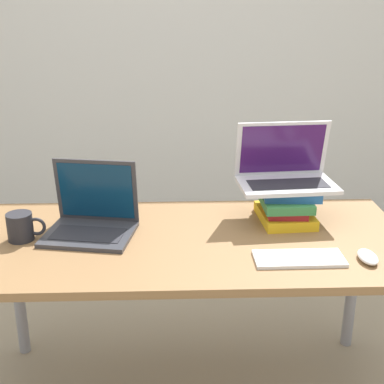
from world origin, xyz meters
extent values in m
cube|color=silver|center=(0.00, 2.13, 1.35)|extent=(8.00, 0.05, 2.70)
cube|color=brown|center=(0.00, 0.37, 0.69)|extent=(1.62, 0.75, 0.03)
cylinder|color=gray|center=(-0.75, 0.69, 0.34)|extent=(0.05, 0.05, 0.68)
cylinder|color=gray|center=(0.75, 0.69, 0.34)|extent=(0.05, 0.05, 0.68)
cube|color=#333338|center=(-0.37, 0.40, 0.72)|extent=(0.36, 0.30, 0.02)
cube|color=#232328|center=(-0.37, 0.39, 0.73)|extent=(0.28, 0.17, 0.00)
cube|color=#333338|center=(-0.35, 0.51, 0.85)|extent=(0.32, 0.09, 0.25)
cube|color=#0A2D4C|center=(-0.35, 0.51, 0.85)|extent=(0.29, 0.08, 0.22)
cube|color=gold|center=(0.39, 0.53, 0.73)|extent=(0.21, 0.26, 0.04)
cube|color=maroon|center=(0.38, 0.53, 0.76)|extent=(0.16, 0.22, 0.03)
cube|color=#33753D|center=(0.38, 0.52, 0.79)|extent=(0.19, 0.24, 0.03)
cube|color=#235693|center=(0.40, 0.54, 0.83)|extent=(0.23, 0.21, 0.03)
cube|color=silver|center=(0.39, 0.54, 0.85)|extent=(0.39, 0.26, 0.02)
cube|color=#232328|center=(0.39, 0.52, 0.86)|extent=(0.31, 0.14, 0.00)
cube|color=silver|center=(0.38, 0.63, 0.97)|extent=(0.37, 0.08, 0.23)
cube|color=#381451|center=(0.38, 0.63, 0.97)|extent=(0.34, 0.07, 0.20)
cube|color=white|center=(0.37, 0.18, 0.71)|extent=(0.30, 0.13, 0.01)
cube|color=silver|center=(0.37, 0.18, 0.72)|extent=(0.28, 0.10, 0.00)
ellipsoid|color=white|center=(0.59, 0.17, 0.72)|extent=(0.06, 0.11, 0.03)
cylinder|color=#232328|center=(-0.61, 0.38, 0.76)|extent=(0.09, 0.09, 0.10)
torus|color=#232328|center=(-0.55, 0.38, 0.76)|extent=(0.07, 0.01, 0.07)
camera|label=1|loc=(-0.05, -1.41, 1.54)|focal=50.00mm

